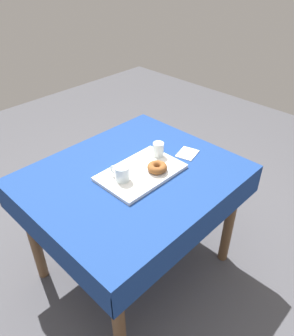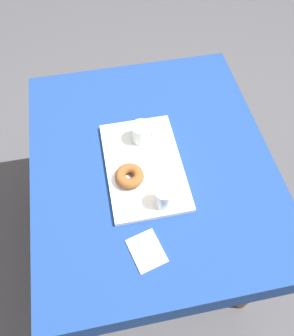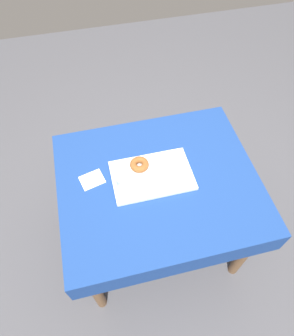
% 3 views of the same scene
% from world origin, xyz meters
% --- Properties ---
extents(ground_plane, '(6.00, 6.00, 0.00)m').
position_xyz_m(ground_plane, '(0.00, 0.00, 0.00)').
color(ground_plane, '#47474C').
extents(dining_table, '(1.13, 0.95, 0.77)m').
position_xyz_m(dining_table, '(0.00, 0.00, 0.66)').
color(dining_table, navy).
rests_on(dining_table, ground).
extents(serving_tray, '(0.45, 0.29, 0.02)m').
position_xyz_m(serving_tray, '(0.03, -0.04, 0.78)').
color(serving_tray, white).
rests_on(serving_tray, dining_table).
extents(tea_mug_left, '(0.08, 0.12, 0.08)m').
position_xyz_m(tea_mug_left, '(-0.09, -0.02, 0.83)').
color(tea_mug_left, silver).
rests_on(tea_mug_left, serving_tray).
extents(water_glass_near, '(0.06, 0.06, 0.08)m').
position_xyz_m(water_glass_near, '(0.21, 0.00, 0.83)').
color(water_glass_near, silver).
rests_on(water_glass_near, serving_tray).
extents(donut_plate_left, '(0.11, 0.11, 0.01)m').
position_xyz_m(donut_plate_left, '(0.09, -0.10, 0.80)').
color(donut_plate_left, silver).
rests_on(donut_plate_left, serving_tray).
extents(sugar_donut_left, '(0.11, 0.11, 0.04)m').
position_xyz_m(sugar_donut_left, '(0.09, -0.10, 0.82)').
color(sugar_donut_left, brown).
rests_on(sugar_donut_left, donut_plate_left).
extents(paper_napkin, '(0.15, 0.13, 0.01)m').
position_xyz_m(paper_napkin, '(0.36, -0.09, 0.78)').
color(paper_napkin, white).
rests_on(paper_napkin, dining_table).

